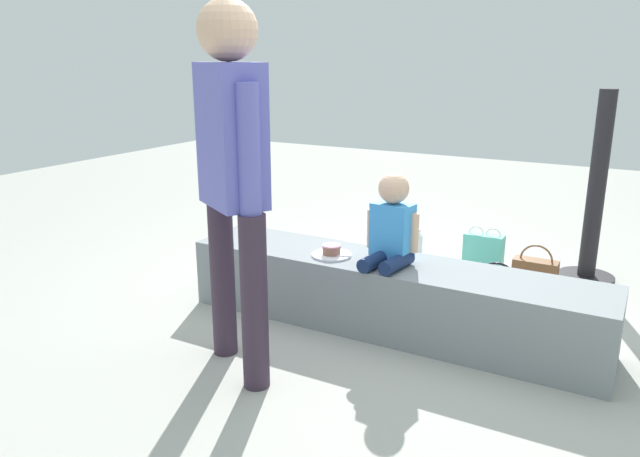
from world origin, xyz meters
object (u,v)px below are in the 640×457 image
object	(u,v)px
party_cup_red	(425,262)
water_bottle_near_gift	(418,244)
gift_bag	(483,255)
adult_standing	(232,159)
handbag_black_leather	(496,298)
cake_plate	(332,252)
handbag_brown_canvas	(535,276)
water_bottle_far_side	(395,270)
cake_box_white	(349,254)
child_seated	(392,225)

from	to	relation	value
party_cup_red	water_bottle_near_gift	bearing A→B (deg)	121.79
gift_bag	party_cup_red	size ratio (longest dim) A/B	3.60
adult_standing	handbag_black_leather	xyz separation A→B (m)	(0.92, 1.19, -0.89)
gift_bag	cake_plate	bearing A→B (deg)	-115.82
water_bottle_near_gift	handbag_brown_canvas	world-z (taller)	handbag_brown_canvas
water_bottle_far_side	cake_box_white	distance (m)	0.51
handbag_black_leather	cake_box_white	bearing A→B (deg)	158.09
child_seated	gift_bag	size ratio (longest dim) A/B	1.41
party_cup_red	water_bottle_far_side	bearing A→B (deg)	-102.36
child_seated	handbag_black_leather	distance (m)	0.81
water_bottle_far_side	gift_bag	bearing A→B (deg)	41.77
child_seated	water_bottle_near_gift	world-z (taller)	child_seated
handbag_brown_canvas	handbag_black_leather	bearing A→B (deg)	-104.02
water_bottle_near_gift	water_bottle_far_side	bearing A→B (deg)	-83.90
water_bottle_near_gift	water_bottle_far_side	distance (m)	0.59
cake_plate	gift_bag	xyz separation A→B (m)	(0.55, 1.15, -0.26)
party_cup_red	handbag_brown_canvas	world-z (taller)	handbag_brown_canvas
adult_standing	water_bottle_near_gift	distance (m)	2.21
adult_standing	handbag_brown_canvas	bearing A→B (deg)	58.02
adult_standing	cake_plate	xyz separation A→B (m)	(0.12, 0.70, -0.61)
cake_plate	party_cup_red	xyz separation A→B (m)	(0.17, 1.09, -0.36)
gift_bag	cake_box_white	size ratio (longest dim) A/B	1.17
adult_standing	party_cup_red	xyz separation A→B (m)	(0.29, 1.78, -0.96)
cake_box_white	water_bottle_far_side	bearing A→B (deg)	-26.82
child_seated	cake_plate	distance (m)	0.39
child_seated	gift_bag	distance (m)	1.21
water_bottle_near_gift	handbag_black_leather	distance (m)	1.13
child_seated	cake_box_white	world-z (taller)	child_seated
water_bottle_far_side	handbag_brown_canvas	size ratio (longest dim) A/B	0.61
child_seated	cake_plate	world-z (taller)	child_seated
water_bottle_near_gift	handbag_brown_canvas	size ratio (longest dim) A/B	0.67
party_cup_red	cake_box_white	xyz separation A→B (m)	(-0.53, -0.13, 0.01)
gift_bag	handbag_black_leather	bearing A→B (deg)	-69.34
handbag_black_leather	handbag_brown_canvas	distance (m)	0.51
handbag_black_leather	cake_plate	bearing A→B (deg)	-148.48
party_cup_red	handbag_brown_canvas	xyz separation A→B (m)	(0.76, -0.11, 0.07)
cake_box_white	handbag_black_leather	world-z (taller)	handbag_black_leather
cake_plate	water_bottle_near_gift	world-z (taller)	cake_plate
adult_standing	handbag_brown_canvas	world-z (taller)	adult_standing
child_seated	party_cup_red	size ratio (longest dim) A/B	5.07
water_bottle_far_side	party_cup_red	size ratio (longest dim) A/B	2.04
party_cup_red	handbag_black_leather	xyz separation A→B (m)	(0.63, -0.60, 0.07)
child_seated	party_cup_red	xyz separation A→B (m)	(-0.16, 1.04, -0.55)
party_cup_red	handbag_black_leather	world-z (taller)	handbag_black_leather
gift_bag	cake_box_white	distance (m)	0.94
adult_standing	cake_box_white	bearing A→B (deg)	98.24
cake_plate	party_cup_red	distance (m)	1.16
water_bottle_near_gift	handbag_black_leather	size ratio (longest dim) A/B	0.64
cake_plate	water_bottle_far_side	size ratio (longest dim) A/B	1.15
adult_standing	water_bottle_far_side	bearing A→B (deg)	81.48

